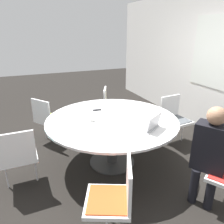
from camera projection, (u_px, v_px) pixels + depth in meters
name	position (u px, v px, depth m)	size (l,w,h in m)	color
ground_plane	(112.00, 162.00, 3.42)	(16.00, 16.00, 0.00)	black
conference_table	(112.00, 125.00, 3.20)	(1.90, 1.90, 0.74)	#333333
chair_1	(174.00, 116.00, 3.88)	(0.46, 0.48, 0.84)	white
chair_2	(111.00, 105.00, 4.46)	(0.58, 0.57, 0.84)	white
chair_3	(48.00, 117.00, 3.84)	(0.60, 0.60, 0.84)	white
chair_4	(18.00, 154.00, 2.70)	(0.43, 0.45, 0.84)	white
chair_5	(115.00, 195.00, 2.03)	(0.58, 0.57, 0.84)	white
person_0	(210.00, 150.00, 2.41)	(0.42, 0.37, 1.19)	black
laptop	(150.00, 125.00, 2.80)	(0.36, 0.39, 0.21)	silver
coffee_cup	(91.00, 118.00, 3.05)	(0.08, 0.08, 0.09)	white
cell_phone	(97.00, 110.00, 3.48)	(0.08, 0.14, 0.01)	black
handbag	(99.00, 121.00, 4.62)	(0.36, 0.16, 0.28)	black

